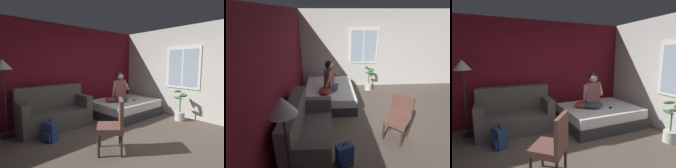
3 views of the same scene
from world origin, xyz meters
TOP-DOWN VIEW (x-y plane):
  - ground_plane at (0.00, 0.00)m, footprint 40.00×40.00m
  - wall_back_accent at (0.00, 2.67)m, footprint 10.14×0.16m
  - wall_side_with_window at (2.65, 0.01)m, footprint 0.19×6.57m
  - bed at (1.36, 1.63)m, footprint 1.92×1.47m
  - couch at (-0.70, 2.09)m, footprint 1.71×0.85m
  - side_chair at (-0.42, 0.17)m, footprint 0.65×0.65m
  - person_seated at (1.14, 1.61)m, footprint 0.65×0.61m
  - backpack at (-1.11, 1.39)m, footprint 0.31×0.34m
  - throw_pillow at (0.95, 1.74)m, footprint 0.52×0.41m
  - cell_phone at (1.54, 1.40)m, footprint 0.15×0.14m
  - floor_lamp at (-1.73, 2.20)m, footprint 0.36×0.36m
  - potted_plant at (2.16, 0.23)m, footprint 0.39×0.37m

SIDE VIEW (x-z plane):
  - ground_plane at x=0.00m, z-range 0.00..0.00m
  - backpack at x=-1.11m, z-range -0.04..0.42m
  - bed at x=1.36m, z-range 0.00..0.48m
  - potted_plant at x=2.16m, z-range -0.12..0.73m
  - couch at x=-0.70m, z-range -0.13..0.91m
  - cell_phone at x=1.54m, z-range 0.48..0.49m
  - side_chair at x=-0.42m, z-range 0.04..1.02m
  - throw_pillow at x=0.95m, z-range 0.48..0.62m
  - person_seated at x=1.14m, z-range 0.40..1.27m
  - wall_back_accent at x=0.00m, z-range 0.00..2.70m
  - wall_side_with_window at x=2.65m, z-range 0.00..2.70m
  - floor_lamp at x=-1.73m, z-range 0.58..2.28m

